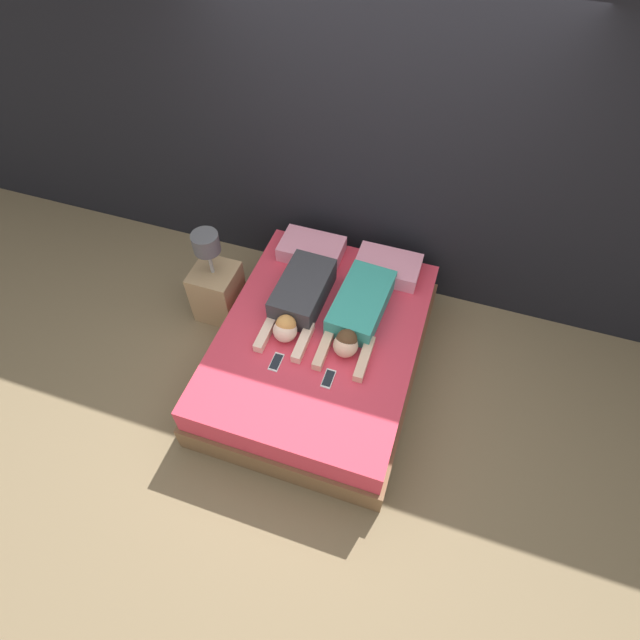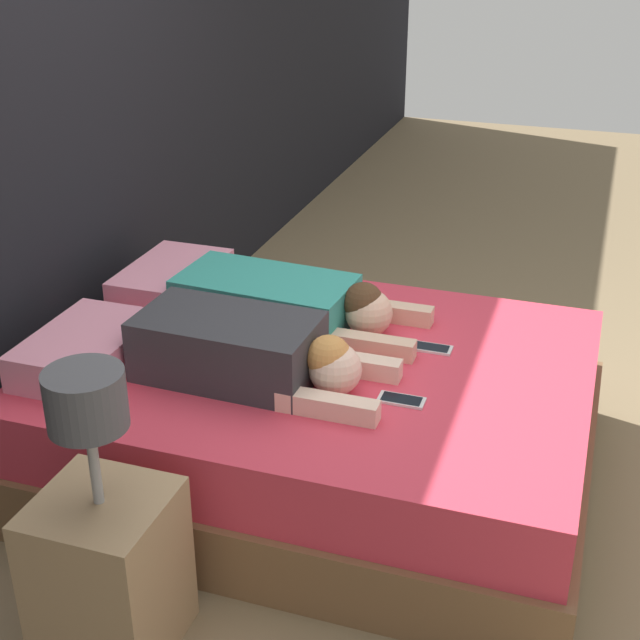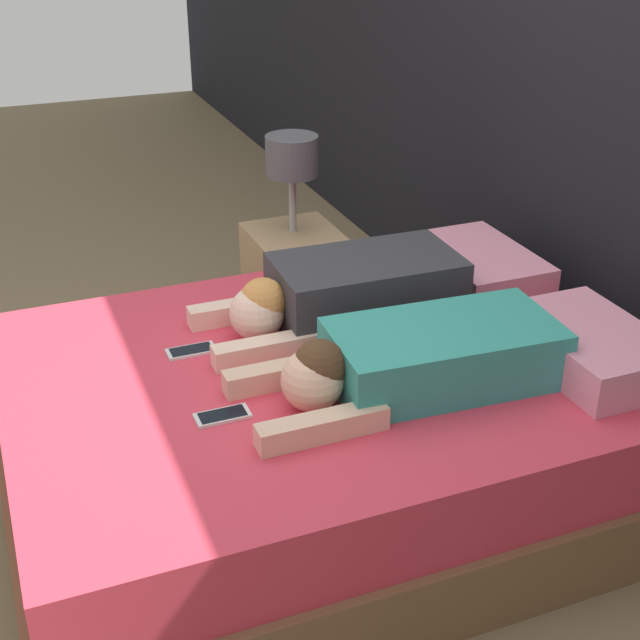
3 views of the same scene
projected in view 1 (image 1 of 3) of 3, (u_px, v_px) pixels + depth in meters
ground_plane at (320, 367)px, 4.18m from camera, size 12.00×12.00×0.00m
wall_back at (367, 155)px, 3.83m from camera, size 12.00×0.06×2.60m
bed at (320, 351)px, 3.99m from camera, size 1.54×2.00×0.49m
pillow_head_left at (312, 249)px, 4.25m from camera, size 0.53×0.34×0.13m
pillow_head_right at (388, 267)px, 4.12m from camera, size 0.53×0.34×0.13m
person_left at (299, 299)px, 3.86m from camera, size 0.37×0.90×0.22m
person_right at (358, 312)px, 3.80m from camera, size 0.40×0.99×0.21m
cell_phone_left at (276, 362)px, 3.62m from camera, size 0.07×0.16×0.01m
cell_phone_right at (328, 379)px, 3.53m from camera, size 0.07×0.16×0.01m
nightstand at (217, 288)px, 4.31m from camera, size 0.37×0.37×0.92m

